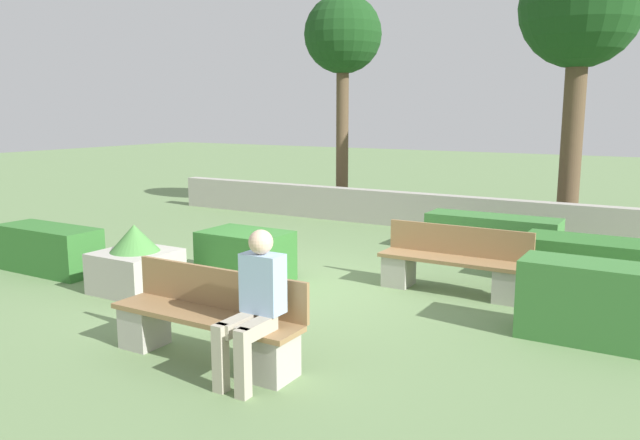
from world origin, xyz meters
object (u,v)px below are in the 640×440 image
at_px(planter_corner_left, 136,263).
at_px(tree_center_left, 581,13).
at_px(person_seated_man, 255,299).
at_px(bench_left_side, 453,267).
at_px(tree_leftmost, 343,39).
at_px(bench_front, 207,325).

bearing_deg(planter_corner_left, tree_center_left, 60.54).
bearing_deg(tree_center_left, person_seated_man, -97.40).
xyz_separation_m(bench_left_side, tree_center_left, (0.55, 5.39, 3.91)).
bearing_deg(tree_leftmost, planter_corner_left, -83.38).
height_order(person_seated_man, tree_center_left, tree_center_left).
bearing_deg(bench_left_side, planter_corner_left, -152.97).
distance_m(bench_front, tree_center_left, 9.84).
bearing_deg(tree_center_left, bench_front, -101.85).
distance_m(bench_left_side, planter_corner_left, 4.26).
bearing_deg(person_seated_man, tree_leftmost, 114.03).
distance_m(person_seated_man, tree_center_left, 9.70).
xyz_separation_m(bench_left_side, person_seated_man, (-0.62, -3.58, 0.42)).
xyz_separation_m(bench_front, bench_left_side, (1.31, 3.44, -0.00)).
height_order(bench_left_side, tree_center_left, tree_center_left).
distance_m(person_seated_man, tree_leftmost, 10.18).
distance_m(bench_front, planter_corner_left, 2.73).
relative_size(person_seated_man, planter_corner_left, 1.44).
height_order(bench_front, person_seated_man, person_seated_man).
relative_size(bench_front, tree_center_left, 0.37).
height_order(bench_left_side, tree_leftmost, tree_leftmost).
bearing_deg(planter_corner_left, bench_left_side, 29.80).
distance_m(bench_front, bench_left_side, 3.68).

